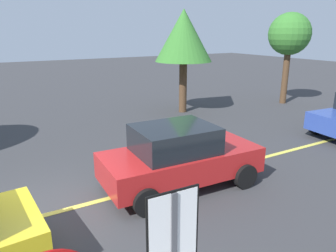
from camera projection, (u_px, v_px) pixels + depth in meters
name	position (u px, v px, depth m)	size (l,w,h in m)	color
ground_plane	(47.00, 215.00, 7.03)	(80.00, 80.00, 0.00)	#38383A
lane_marking_centre	(166.00, 183.00, 8.47)	(28.00, 0.16, 0.01)	#E0D14C
car_red_behind_van	(179.00, 156.00, 8.13)	(4.11, 2.11, 1.63)	red
tree_left_verge	(184.00, 36.00, 15.00)	(2.70, 2.70, 4.87)	#513823
tree_centre_verge	(289.00, 35.00, 16.92)	(2.21, 2.21, 4.83)	#513823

